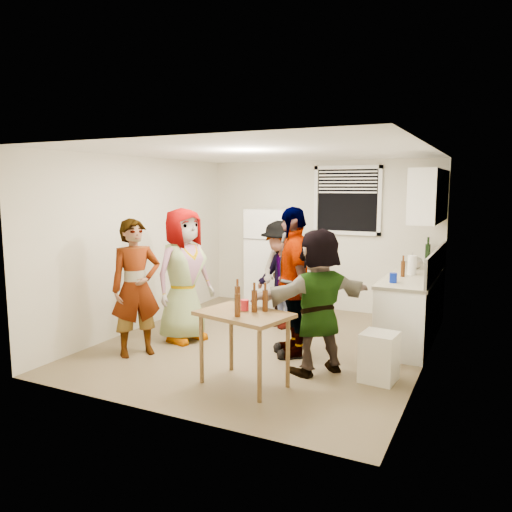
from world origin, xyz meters
The scene contains 23 objects.
room centered at (0.00, 0.00, 0.00)m, with size 4.00×4.50×2.50m, color beige, non-canonical shape.
window centered at (0.45, 2.21, 1.85)m, with size 1.12×0.10×1.06m, color white, non-canonical shape.
refrigerator centered at (-0.75, 1.88, 0.85)m, with size 0.70×0.70×1.70m, color white.
counter_lower centered at (1.70, 1.15, 0.43)m, with size 0.60×2.20×0.86m, color white.
countertop centered at (1.70, 1.15, 0.88)m, with size 0.64×2.22×0.04m, color beige.
backsplash centered at (1.99, 1.15, 1.08)m, with size 0.03×2.20×0.36m, color #B1AAA1.
upper_cabinets centered at (1.83, 1.35, 1.95)m, with size 0.34×1.60×0.70m, color white.
kettle centered at (1.65, 1.59, 0.90)m, with size 0.25×0.21×0.21m, color silver, non-canonical shape.
paper_towel centered at (1.68, 1.08, 0.90)m, with size 0.12×0.12×0.26m, color white.
wine_bottle centered at (1.75, 2.11, 0.90)m, with size 0.08×0.08×0.31m, color black.
beer_bottle_counter centered at (1.60, 0.86, 0.90)m, with size 0.05×0.05×0.21m, color #47230C.
blue_cup centered at (1.57, 0.39, 0.90)m, with size 0.09×0.09×0.12m, color #081FA4.
picture_frame centered at (1.92, 1.35, 0.97)m, with size 0.02×0.17×0.14m, color #EAB949.
trash_bin centered at (1.63, -0.58, 0.25)m, with size 0.36×0.36×0.53m, color silver.
serving_table centered at (0.38, -1.31, 0.00)m, with size 0.93×0.62×0.78m, color brown, non-canonical shape.
beer_bottle_table centered at (0.55, -1.17, 0.78)m, with size 0.06×0.06×0.22m, color #47230C.
red_cup centered at (0.35, -1.23, 0.78)m, with size 0.09×0.09×0.12m, color red.
guest_grey centered at (-1.06, -0.29, 0.00)m, with size 0.88×1.80×0.57m, color gray.
guest_stripe centered at (-1.26, -1.04, 0.00)m, with size 0.62×1.69×0.40m, color #141933.
guest_back_left centered at (-0.21, 1.11, 0.00)m, with size 0.72×1.49×0.56m, color #513323.
guest_back_right centered at (-0.14, 0.86, 0.00)m, with size 1.02×1.58×0.59m, color #39393D.
guest_black centered at (0.47, -0.19, 0.00)m, with size 1.08×1.84×0.45m, color black.
guest_orange centered at (0.95, -0.62, 0.00)m, with size 1.51×1.63×0.48m, color #C3704A.
Camera 1 is at (2.69, -5.77, 2.08)m, focal length 35.00 mm.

